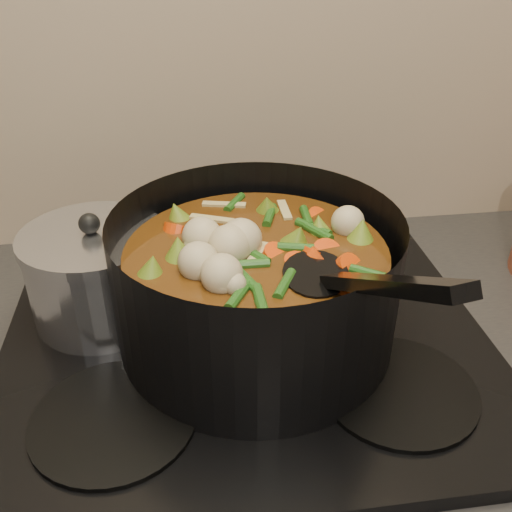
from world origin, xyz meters
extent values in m
cube|color=black|center=(0.00, 1.93, 0.89)|extent=(2.64, 0.64, 0.05)
cube|color=black|center=(0.00, 1.93, 0.92)|extent=(0.62, 0.54, 0.02)
cylinder|color=black|center=(-0.16, 1.80, 0.93)|extent=(0.18, 0.18, 0.01)
cylinder|color=black|center=(0.16, 1.80, 0.93)|extent=(0.18, 0.18, 0.01)
cylinder|color=black|center=(-0.16, 2.06, 0.93)|extent=(0.18, 0.18, 0.01)
cylinder|color=black|center=(0.16, 2.06, 0.93)|extent=(0.18, 0.18, 0.01)
cylinder|color=black|center=(0.01, 1.92, 1.02)|extent=(0.34, 0.34, 0.17)
cylinder|color=black|center=(0.01, 1.92, 0.94)|extent=(0.34, 0.34, 0.01)
cylinder|color=#532C0E|center=(0.01, 1.92, 1.00)|extent=(0.31, 0.31, 0.12)
cylinder|color=#EE4B0B|center=(0.06, 1.92, 1.06)|extent=(0.03, 0.04, 0.03)
cylinder|color=#EE4B0B|center=(0.07, 1.98, 1.06)|extent=(0.05, 0.05, 0.03)
cylinder|color=#EE4B0B|center=(0.00, 2.04, 1.06)|extent=(0.05, 0.05, 0.03)
cylinder|color=#EE4B0B|center=(-0.04, 1.96, 1.06)|extent=(0.04, 0.04, 0.03)
cylinder|color=#EE4B0B|center=(-0.08, 1.89, 1.06)|extent=(0.04, 0.04, 0.03)
cylinder|color=#EE4B0B|center=(-0.01, 1.88, 1.06)|extent=(0.05, 0.05, 0.03)
cylinder|color=#EE4B0B|center=(0.04, 1.85, 1.06)|extent=(0.04, 0.04, 0.03)
cylinder|color=#EE4B0B|center=(0.12, 1.89, 1.06)|extent=(0.04, 0.04, 0.03)
cylinder|color=#EE4B0B|center=(0.07, 1.95, 1.06)|extent=(0.05, 0.05, 0.03)
cylinder|color=#EE4B0B|center=(0.03, 2.02, 1.06)|extent=(0.05, 0.05, 0.03)
cylinder|color=#EE4B0B|center=(-0.02, 1.96, 1.06)|extent=(0.04, 0.03, 0.03)
cylinder|color=#EE4B0B|center=(-0.07, 1.92, 1.06)|extent=(0.05, 0.05, 0.03)
cylinder|color=#EE4B0B|center=(-0.07, 1.84, 1.06)|extent=(0.05, 0.05, 0.03)
sphere|color=#C9B38E|center=(0.08, 1.92, 1.07)|extent=(0.05, 0.05, 0.05)
sphere|color=#C9B38E|center=(0.02, 1.99, 1.07)|extent=(0.05, 0.05, 0.05)
sphere|color=#C9B38E|center=(-0.06, 1.94, 1.07)|extent=(0.05, 0.05, 0.05)
sphere|color=#C9B38E|center=(-0.02, 1.86, 1.07)|extent=(0.05, 0.05, 0.05)
sphere|color=#C9B38E|center=(0.07, 1.88, 1.07)|extent=(0.05, 0.05, 0.05)
sphere|color=#C9B38E|center=(0.06, 1.97, 1.07)|extent=(0.05, 0.05, 0.05)
cone|color=olive|center=(-0.07, 1.86, 1.07)|extent=(0.05, 0.05, 0.04)
cone|color=olive|center=(0.05, 1.83, 1.07)|extent=(0.05, 0.05, 0.04)
cone|color=olive|center=(0.11, 1.93, 1.07)|extent=(0.05, 0.05, 0.04)
cone|color=olive|center=(0.04, 2.02, 1.07)|extent=(0.05, 0.05, 0.04)
cone|color=olive|center=(-0.07, 1.97, 1.07)|extent=(0.05, 0.05, 0.04)
cone|color=olive|center=(-0.06, 1.86, 1.07)|extent=(0.05, 0.05, 0.04)
cone|color=olive|center=(0.05, 1.83, 1.07)|extent=(0.05, 0.05, 0.04)
cylinder|color=#22591A|center=(0.05, 1.96, 1.06)|extent=(0.01, 0.05, 0.01)
cylinder|color=#22591A|center=(0.02, 2.04, 1.06)|extent=(0.04, 0.04, 0.01)
cylinder|color=#22591A|center=(-0.05, 1.99, 1.06)|extent=(0.05, 0.02, 0.01)
cylinder|color=#22591A|center=(-0.06, 1.93, 1.06)|extent=(0.03, 0.05, 0.01)
cylinder|color=#22591A|center=(-0.03, 1.89, 1.06)|extent=(0.03, 0.05, 0.01)
cylinder|color=#22591A|center=(0.00, 1.80, 1.06)|extent=(0.05, 0.02, 0.01)
cylinder|color=#22591A|center=(0.07, 1.84, 1.06)|extent=(0.04, 0.04, 0.01)
cylinder|color=#22591A|center=(0.09, 1.91, 1.06)|extent=(0.01, 0.05, 0.01)
cylinder|color=#22591A|center=(0.06, 1.95, 1.06)|extent=(0.04, 0.04, 0.01)
cylinder|color=#22591A|center=(0.04, 2.04, 1.06)|extent=(0.05, 0.02, 0.01)
cylinder|color=#22591A|center=(-0.04, 2.00, 1.06)|extent=(0.03, 0.05, 0.01)
cylinder|color=#22591A|center=(-0.06, 1.94, 1.06)|extent=(0.03, 0.05, 0.01)
cylinder|color=#22591A|center=(-0.03, 1.90, 1.06)|extent=(0.05, 0.02, 0.01)
cylinder|color=#22591A|center=(-0.02, 1.81, 1.06)|extent=(0.04, 0.04, 0.01)
cylinder|color=#22591A|center=(0.05, 1.83, 1.06)|extent=(0.01, 0.05, 0.01)
cylinder|color=#22591A|center=(0.08, 1.89, 1.06)|extent=(0.04, 0.04, 0.01)
cube|color=tan|center=(-0.07, 1.95, 1.06)|extent=(0.05, 0.01, 0.00)
cube|color=tan|center=(-0.03, 1.84, 1.06)|extent=(0.02, 0.05, 0.00)
cube|color=tan|center=(0.08, 1.87, 1.06)|extent=(0.05, 0.04, 0.00)
cube|color=tan|center=(0.07, 1.98, 1.06)|extent=(0.04, 0.04, 0.00)
cube|color=tan|center=(-0.04, 1.99, 1.06)|extent=(0.03, 0.05, 0.00)
cube|color=tan|center=(-0.06, 1.88, 1.06)|extent=(0.05, 0.02, 0.00)
ellipsoid|color=black|center=(0.07, 1.86, 1.06)|extent=(0.09, 0.11, 0.01)
cube|color=black|center=(0.10, 1.74, 1.12)|extent=(0.06, 0.21, 0.13)
cylinder|color=silver|center=(-0.19, 2.00, 0.99)|extent=(0.18, 0.18, 0.11)
cylinder|color=silver|center=(-0.19, 2.00, 1.05)|extent=(0.19, 0.19, 0.01)
sphere|color=black|center=(-0.19, 2.00, 1.07)|extent=(0.03, 0.03, 0.03)
camera|label=1|loc=(-0.07, 1.35, 1.40)|focal=40.00mm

